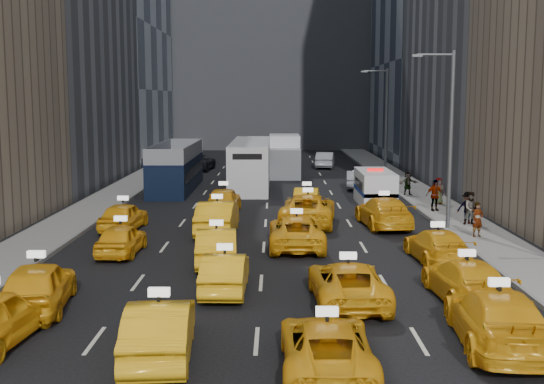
# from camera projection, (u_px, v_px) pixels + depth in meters

# --- Properties ---
(ground) EXTENTS (160.00, 160.00, 0.00)m
(ground) POSITION_uv_depth(u_px,v_px,m) (260.00, 299.00, 22.83)
(ground) COLOR black
(ground) RESTS_ON ground
(sidewalk_west) EXTENTS (3.00, 90.00, 0.15)m
(sidewalk_west) POSITION_uv_depth(u_px,v_px,m) (118.00, 193.00, 47.64)
(sidewalk_west) COLOR gray
(sidewalk_west) RESTS_ON ground
(sidewalk_east) EXTENTS (3.00, 90.00, 0.15)m
(sidewalk_east) POSITION_uv_depth(u_px,v_px,m) (418.00, 194.00, 47.54)
(sidewalk_east) COLOR gray
(sidewalk_east) RESTS_ON ground
(curb_west) EXTENTS (0.15, 90.00, 0.18)m
(curb_west) POSITION_uv_depth(u_px,v_px,m) (139.00, 193.00, 47.63)
(curb_west) COLOR slate
(curb_west) RESTS_ON ground
(curb_east) EXTENTS (0.15, 90.00, 0.18)m
(curb_east) POSITION_uv_depth(u_px,v_px,m) (397.00, 193.00, 47.54)
(curb_east) COLOR slate
(curb_east) RESTS_ON ground
(streetlight_near) EXTENTS (2.15, 0.22, 9.00)m
(streetlight_near) POSITION_uv_depth(u_px,v_px,m) (449.00, 134.00, 34.01)
(streetlight_near) COLOR #595B60
(streetlight_near) RESTS_ON ground
(streetlight_far) EXTENTS (2.15, 0.22, 9.00)m
(streetlight_far) POSITION_uv_depth(u_px,v_px,m) (385.00, 121.00, 53.82)
(streetlight_far) COLOR #595B60
(streetlight_far) RESTS_ON ground
(taxi_1) EXTENTS (1.96, 4.74, 1.53)m
(taxi_1) POSITION_uv_depth(u_px,v_px,m) (160.00, 329.00, 17.56)
(taxi_1) COLOR #FFB115
(taxi_1) RESTS_ON ground
(taxi_2) EXTENTS (2.20, 4.75, 1.32)m
(taxi_2) POSITION_uv_depth(u_px,v_px,m) (327.00, 346.00, 16.62)
(taxi_2) COLOR #FFB115
(taxi_2) RESTS_ON ground
(taxi_3) EXTENTS (2.62, 5.55, 1.56)m
(taxi_3) POSITION_uv_depth(u_px,v_px,m) (497.00, 318.00, 18.36)
(taxi_3) COLOR #FFB115
(taxi_3) RESTS_ON ground
(taxi_4) EXTENTS (2.46, 4.87, 1.59)m
(taxi_4) POSITION_uv_depth(u_px,v_px,m) (38.00, 286.00, 21.52)
(taxi_4) COLOR #FFB115
(taxi_4) RESTS_ON ground
(taxi_5) EXTENTS (1.50, 4.21, 1.38)m
(taxi_5) POSITION_uv_depth(u_px,v_px,m) (225.00, 273.00, 23.52)
(taxi_5) COLOR #FFB115
(taxi_5) RESTS_ON ground
(taxi_6) EXTENTS (2.48, 5.04, 1.38)m
(taxi_6) POSITION_uv_depth(u_px,v_px,m) (348.00, 283.00, 22.23)
(taxi_6) COLOR #FFB115
(taxi_6) RESTS_ON ground
(taxi_7) EXTENTS (2.26, 4.95, 1.40)m
(taxi_7) POSITION_uv_depth(u_px,v_px,m) (466.00, 280.00, 22.51)
(taxi_7) COLOR #FFB115
(taxi_7) RESTS_ON ground
(taxi_8) EXTENTS (1.72, 4.02, 1.35)m
(taxi_8) POSITION_uv_depth(u_px,v_px,m) (121.00, 239.00, 29.22)
(taxi_8) COLOR #FFB115
(taxi_8) RESTS_ON ground
(taxi_9) EXTENTS (1.88, 4.61, 1.49)m
(taxi_9) POSITION_uv_depth(u_px,v_px,m) (217.00, 246.00, 27.50)
(taxi_9) COLOR #FFB115
(taxi_9) RESTS_ON ground
(taxi_10) EXTENTS (2.43, 5.25, 1.46)m
(taxi_10) POSITION_uv_depth(u_px,v_px,m) (297.00, 232.00, 30.50)
(taxi_10) COLOR #FFB115
(taxi_10) RESTS_ON ground
(taxi_11) EXTENTS (2.20, 4.75, 1.34)m
(taxi_11) POSITION_uv_depth(u_px,v_px,m) (437.00, 246.00, 27.93)
(taxi_11) COLOR #FFB115
(taxi_11) RESTS_ON ground
(taxi_12) EXTENTS (2.06, 4.35, 1.44)m
(taxi_12) POSITION_uv_depth(u_px,v_px,m) (124.00, 216.00, 34.60)
(taxi_12) COLOR #FFB115
(taxi_12) RESTS_ON ground
(taxi_13) EXTENTS (1.90, 5.10, 1.67)m
(taxi_13) POSITION_uv_depth(u_px,v_px,m) (217.00, 217.00, 33.61)
(taxi_13) COLOR #FFB115
(taxi_13) RESTS_ON ground
(taxi_14) EXTENTS (3.35, 6.17, 1.64)m
(taxi_14) POSITION_uv_depth(u_px,v_px,m) (308.00, 209.00, 36.14)
(taxi_14) COLOR #FFB115
(taxi_14) RESTS_ON ground
(taxi_15) EXTENTS (2.67, 5.57, 1.56)m
(taxi_15) POSITION_uv_depth(u_px,v_px,m) (384.00, 212.00, 35.54)
(taxi_15) COLOR #FFB115
(taxi_15) RESTS_ON ground
(taxi_16) EXTENTS (2.00, 4.56, 1.53)m
(taxi_16) POSITION_uv_depth(u_px,v_px,m) (224.00, 200.00, 39.89)
(taxi_16) COLOR #FFB115
(taxi_16) RESTS_ON ground
(taxi_17) EXTENTS (1.82, 4.19, 1.34)m
(taxi_17) POSITION_uv_depth(u_px,v_px,m) (307.00, 198.00, 41.23)
(taxi_17) COLOR #FFB115
(taxi_17) RESTS_ON ground
(nypd_van) EXTENTS (2.28, 5.44, 2.31)m
(nypd_van) POSITION_uv_depth(u_px,v_px,m) (375.00, 188.00, 42.95)
(nypd_van) COLOR white
(nypd_van) RESTS_ON ground
(double_decker) EXTENTS (3.00, 11.66, 3.37)m
(double_decker) POSITION_uv_depth(u_px,v_px,m) (176.00, 167.00, 49.83)
(double_decker) COLOR black
(double_decker) RESTS_ON ground
(city_bus) EXTENTS (4.23, 13.63, 3.46)m
(city_bus) POSITION_uv_depth(u_px,v_px,m) (251.00, 164.00, 51.70)
(city_bus) COLOR silver
(city_bus) RESTS_ON ground
(box_truck) EXTENTS (2.94, 7.71, 3.48)m
(box_truck) POSITION_uv_depth(u_px,v_px,m) (284.00, 156.00, 59.15)
(box_truck) COLOR white
(box_truck) RESTS_ON ground
(misc_car_0) EXTENTS (1.80, 4.21, 1.35)m
(misc_car_0) POSITION_uv_depth(u_px,v_px,m) (356.00, 180.00, 50.69)
(misc_car_0) COLOR #95989C
(misc_car_0) RESTS_ON ground
(misc_car_1) EXTENTS (3.01, 5.58, 1.49)m
(misc_car_1) POSITION_uv_depth(u_px,v_px,m) (199.00, 162.00, 63.60)
(misc_car_1) COLOR black
(misc_car_1) RESTS_ON ground
(misc_car_2) EXTENTS (2.75, 5.53, 1.54)m
(misc_car_2) POSITION_uv_depth(u_px,v_px,m) (288.00, 157.00, 69.55)
(misc_car_2) COLOR slate
(misc_car_2) RESTS_ON ground
(misc_car_3) EXTENTS (1.86, 4.33, 1.46)m
(misc_car_3) POSITION_uv_depth(u_px,v_px,m) (247.00, 158.00, 67.94)
(misc_car_3) COLOR black
(misc_car_3) RESTS_ON ground
(misc_car_4) EXTENTS (2.21, 4.83, 1.53)m
(misc_car_4) POSITION_uv_depth(u_px,v_px,m) (325.00, 160.00, 65.87)
(misc_car_4) COLOR #999CA1
(misc_car_4) RESTS_ON ground
(pedestrian_0) EXTENTS (0.71, 0.61, 1.65)m
(pedestrian_0) POSITION_uv_depth(u_px,v_px,m) (478.00, 220.00, 32.24)
(pedestrian_0) COLOR gray
(pedestrian_0) RESTS_ON sidewalk_east
(pedestrian_1) EXTENTS (0.86, 0.51, 1.72)m
(pedestrian_1) POSITION_uv_depth(u_px,v_px,m) (472.00, 208.00, 35.27)
(pedestrian_1) COLOR gray
(pedestrian_1) RESTS_ON sidewalk_east
(pedestrian_2) EXTENTS (1.15, 0.67, 1.68)m
(pedestrian_2) POSITION_uv_depth(u_px,v_px,m) (467.00, 208.00, 35.66)
(pedestrian_2) COLOR gray
(pedestrian_2) RESTS_ON sidewalk_east
(pedestrian_3) EXTENTS (1.16, 0.74, 1.83)m
(pedestrian_3) POSITION_uv_depth(u_px,v_px,m) (435.00, 195.00, 39.66)
(pedestrian_3) COLOR gray
(pedestrian_3) RESTS_ON sidewalk_east
(pedestrian_4) EXTENTS (0.83, 0.51, 1.63)m
(pedestrian_4) POSITION_uv_depth(u_px,v_px,m) (439.00, 191.00, 42.34)
(pedestrian_4) COLOR gray
(pedestrian_4) RESTS_ON sidewalk_east
(pedestrian_5) EXTENTS (1.50, 0.66, 1.56)m
(pedestrian_5) POSITION_uv_depth(u_px,v_px,m) (408.00, 183.00, 46.32)
(pedestrian_5) COLOR gray
(pedestrian_5) RESTS_ON sidewalk_east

